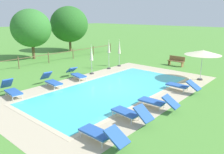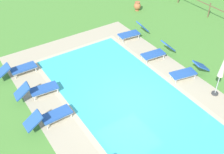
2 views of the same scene
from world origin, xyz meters
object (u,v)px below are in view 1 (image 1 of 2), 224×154
patio_umbrella_open_foreground (203,53)px  patio_umbrella_closed_row_mid_west (91,55)px  sun_lounger_north_near_steps (182,86)px  wooden_bench_lawn_side (176,61)px  sun_lounger_north_mid (131,113)px  patio_umbrella_closed_row_west (109,50)px  sun_lounger_south_near_corner (11,90)px  sun_lounger_south_far (76,74)px  sun_lounger_north_end (157,102)px  tree_west_mid (69,24)px  tree_centre (31,28)px  sun_lounger_south_mid (102,134)px  patio_umbrella_closed_row_centre (119,48)px  sun_lounger_north_far (51,81)px

patio_umbrella_open_foreground → patio_umbrella_closed_row_mid_west: size_ratio=1.05×
sun_lounger_north_near_steps → patio_umbrella_open_foreground: patio_umbrella_open_foreground is taller
wooden_bench_lawn_side → sun_lounger_north_mid: bearing=-163.8°
sun_lounger_north_near_steps → patio_umbrella_closed_row_west: 7.46m
sun_lounger_south_near_corner → sun_lounger_south_far: 4.76m
sun_lounger_north_end → tree_west_mid: size_ratio=0.37×
tree_west_mid → tree_centre: tree_west_mid is taller
patio_umbrella_closed_row_west → patio_umbrella_closed_row_mid_west: 2.18m
sun_lounger_south_near_corner → sun_lounger_south_mid: size_ratio=0.96×
sun_lounger_north_near_steps → patio_umbrella_closed_row_mid_west: patio_umbrella_closed_row_mid_west is taller
patio_umbrella_closed_row_centre → tree_centre: size_ratio=0.48×
sun_lounger_north_end → patio_umbrella_open_foreground: size_ratio=0.83×
sun_lounger_south_far → tree_centre: 9.88m
sun_lounger_north_far → patio_umbrella_closed_row_mid_west: 4.06m
patio_umbrella_open_foreground → tree_west_mid: (2.43, 17.46, 1.36)m
sun_lounger_south_mid → tree_west_mid: 22.13m
patio_umbrella_closed_row_centre → wooden_bench_lawn_side: (3.52, -3.80, -1.13)m
sun_lounger_north_near_steps → sun_lounger_north_end: size_ratio=1.00×
sun_lounger_south_mid → patio_umbrella_open_foreground: (10.49, 0.27, 1.59)m
sun_lounger_north_far → patio_umbrella_open_foreground: patio_umbrella_open_foreground is taller
sun_lounger_north_near_steps → wooden_bench_lawn_side: wooden_bench_lawn_side is taller
patio_umbrella_open_foreground → tree_west_mid: 17.68m
sun_lounger_north_near_steps → tree_west_mid: size_ratio=0.37×
sun_lounger_north_mid → sun_lounger_north_near_steps: bearing=-0.3°
sun_lounger_north_mid → tree_west_mid: size_ratio=0.37×
sun_lounger_south_near_corner → sun_lounger_south_mid: bearing=-91.3°
sun_lounger_south_far → patio_umbrella_closed_row_mid_west: (1.66, 0.13, 1.18)m
sun_lounger_north_end → patio_umbrella_open_foreground: bearing=2.0°
sun_lounger_south_near_corner → sun_lounger_south_mid: (-0.17, -7.20, -0.03)m
patio_umbrella_closed_row_mid_west → wooden_bench_lawn_side: bearing=-27.6°
tree_west_mid → wooden_bench_lawn_side: bearing=-87.0°
sun_lounger_south_mid → patio_umbrella_closed_row_mid_west: (6.59, 7.29, 1.18)m
patio_umbrella_closed_row_centre → patio_umbrella_closed_row_west: bearing=178.8°
sun_lounger_north_end → patio_umbrella_closed_row_centre: (6.10, 7.36, 1.24)m
sun_lounger_north_mid → tree_centre: (4.86, 16.15, 2.78)m
sun_lounger_north_mid → sun_lounger_north_far: (0.59, 6.76, 0.01)m
sun_lounger_north_near_steps → sun_lounger_south_mid: 7.29m
patio_umbrella_open_foreground → tree_centre: tree_centre is taller
sun_lounger_north_mid → sun_lounger_north_far: sun_lounger_north_far is taller
sun_lounger_north_far → sun_lounger_south_near_corner: 2.54m
sun_lounger_north_end → patio_umbrella_closed_row_centre: 9.64m
sun_lounger_north_mid → sun_lounger_south_far: 7.45m
wooden_bench_lawn_side → tree_centre: tree_centre is taller
patio_umbrella_closed_row_mid_west → tree_west_mid: 12.33m
patio_umbrella_closed_row_centre → tree_west_mid: tree_west_mid is taller
sun_lounger_north_near_steps → patio_umbrella_closed_row_mid_west: 7.19m
patio_umbrella_open_foreground → patio_umbrella_closed_row_west: bearing=103.5°
tree_centre → wooden_bench_lawn_side: bearing=-62.5°
sun_lounger_north_end → patio_umbrella_open_foreground: patio_umbrella_open_foreground is taller
sun_lounger_north_far → patio_umbrella_closed_row_centre: (7.42, 0.38, 1.22)m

